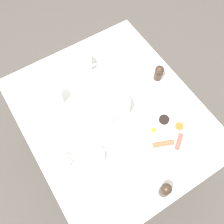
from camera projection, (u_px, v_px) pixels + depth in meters
name	position (u px, v px, depth m)	size (l,w,h in m)	color
ground_plane	(112.00, 154.00, 2.11)	(8.00, 8.00, 0.00)	#4C4742
table	(112.00, 119.00, 1.52)	(0.94, 1.11, 0.73)	white
breakfast_plate	(167.00, 133.00, 1.40)	(0.29, 0.29, 0.04)	white
teapot_near	(119.00, 107.00, 1.43)	(0.19, 0.13, 0.12)	white
teapot_far	(81.00, 63.00, 1.56)	(0.16, 0.15, 0.12)	white
teacup_with_saucer_left	(96.00, 157.00, 1.32)	(0.15, 0.15, 0.06)	white
teacup_with_saucer_right	(62.00, 163.00, 1.30)	(0.15, 0.15, 0.06)	white
water_glass_tall	(56.00, 97.00, 1.44)	(0.07, 0.07, 0.11)	white
pepper_grinder	(159.00, 73.00, 1.52)	(0.05, 0.05, 0.11)	#38281E
salt_grinder	(165.00, 190.00, 1.22)	(0.05, 0.05, 0.11)	#38281E
napkin_folded	(40.00, 78.00, 1.57)	(0.11, 0.14, 0.01)	white
fork_by_plate	(134.00, 75.00, 1.58)	(0.16, 0.08, 0.00)	silver
knife_by_plate	(52.00, 130.00, 1.41)	(0.22, 0.07, 0.00)	silver
spoon_for_tea	(130.00, 191.00, 1.27)	(0.03, 0.15, 0.00)	silver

